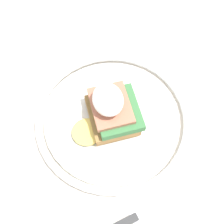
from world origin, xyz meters
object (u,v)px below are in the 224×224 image
plate (112,119)px  knife (131,220)px  fork (94,44)px  sandwich (111,109)px

plate → knife: plate is taller
fork → knife: bearing=-4.0°
plate → sandwich: 0.04m
plate → fork: bearing=177.1°
sandwich → fork: size_ratio=0.73×
plate → fork: size_ratio=1.73×
sandwich → knife: bearing=-4.4°
plate → fork: (-0.18, 0.01, -0.01)m
sandwich → knife: size_ratio=0.58×
plate → knife: size_ratio=1.38×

